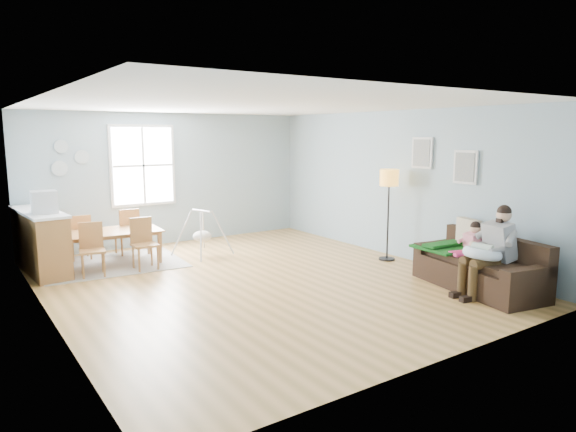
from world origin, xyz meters
TOP-DOWN VIEW (x-y plane):
  - room at (0.00, 0.00)m, footprint 8.40×9.40m
  - window at (-0.60, 3.46)m, footprint 1.32×0.08m
  - pictures at (2.97, -1.05)m, footprint 0.05×1.34m
  - wall_plates at (-2.00, 3.47)m, footprint 0.67×0.02m
  - sofa at (2.51, -2.21)m, footprint 1.20×2.10m
  - green_throw at (2.55, -1.55)m, footprint 0.95×0.83m
  - beige_pillow at (2.80, -1.74)m, footprint 0.27×0.49m
  - father at (2.33, -2.46)m, footprint 0.95×0.52m
  - nursing_pillow at (2.19, -2.44)m, footprint 0.62×0.61m
  - infant at (2.19, -2.40)m, footprint 0.15×0.37m
  - toddler at (2.47, -2.01)m, footprint 0.52×0.34m
  - floor_lamp at (2.64, -0.15)m, footprint 0.33×0.33m
  - storage_cube at (2.69, -2.85)m, footprint 0.48×0.44m
  - rug at (-1.60, 2.35)m, footprint 2.46×1.94m
  - dining_table at (-1.60, 2.35)m, footprint 1.76×1.07m
  - chair_sw at (-2.05, 1.80)m, footprint 0.45×0.45m
  - chair_se at (-1.23, 1.74)m, footprint 0.40×0.40m
  - chair_nw at (-1.98, 2.96)m, footprint 0.39×0.39m
  - chair_ne at (-1.13, 2.90)m, footprint 0.42×0.42m
  - counter at (-2.70, 2.50)m, footprint 0.68×1.88m
  - monitor at (-2.66, 2.15)m, footprint 0.40×0.38m
  - baby_swing at (0.01, 2.06)m, footprint 1.05×1.06m

SIDE VIEW (x-z plane):
  - rug at x=-1.60m, z-range 0.00..0.01m
  - storage_cube at x=2.69m, z-range 0.00..0.46m
  - sofa at x=2.51m, z-range -0.12..0.68m
  - dining_table at x=-1.60m, z-range 0.00..0.60m
  - baby_swing at x=0.01m, z-range -0.04..0.82m
  - chair_nw at x=-1.98m, z-range 0.05..0.89m
  - chair_sw at x=-2.05m, z-range 0.05..0.91m
  - chair_se at x=-1.23m, z-range 0.05..0.93m
  - chair_ne at x=-1.13m, z-range 0.06..0.94m
  - green_throw at x=2.55m, z-range 0.49..0.53m
  - counter at x=-2.70m, z-range 0.01..1.04m
  - nursing_pillow at x=2.19m, z-range 0.52..0.73m
  - toddler at x=2.47m, z-range 0.28..1.06m
  - father at x=2.33m, z-range 0.04..1.33m
  - infant at x=2.19m, z-range 0.64..0.77m
  - beige_pillow at x=2.80m, z-range 0.49..0.96m
  - monitor at x=-2.66m, z-range 1.03..1.39m
  - floor_lamp at x=2.64m, z-range 0.54..2.19m
  - window at x=-0.60m, z-range 0.84..2.46m
  - wall_plates at x=-2.00m, z-range 1.50..2.16m
  - pictures at x=2.97m, z-range 1.48..2.22m
  - room at x=0.00m, z-range 0.47..4.37m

